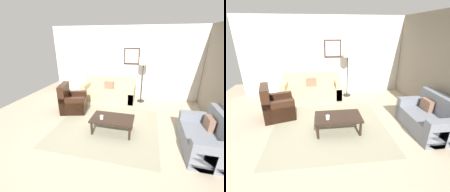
{
  "view_description": "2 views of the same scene",
  "coord_description": "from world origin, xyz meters",
  "views": [
    {
      "loc": [
        1.02,
        -3.57,
        2.38
      ],
      "look_at": [
        0.09,
        0.25,
        0.85
      ],
      "focal_mm": 24.33,
      "sensor_mm": 36.0,
      "label": 1
    },
    {
      "loc": [
        -0.2,
        -3.51,
        2.29
      ],
      "look_at": [
        0.26,
        0.3,
        0.73
      ],
      "focal_mm": 25.76,
      "sensor_mm": 36.0,
      "label": 2
    }
  ],
  "objects": [
    {
      "name": "ground_plane",
      "position": [
        0.0,
        0.0,
        0.0
      ],
      "size": [
        8.0,
        8.0,
        0.0
      ],
      "primitive_type": "plane",
      "color": "tan"
    },
    {
      "name": "rear_partition",
      "position": [
        0.0,
        2.6,
        1.4
      ],
      "size": [
        6.0,
        0.12,
        2.8
      ],
      "primitive_type": "cube",
      "color": "silver",
      "rests_on": "ground_plane"
    },
    {
      "name": "area_rug",
      "position": [
        0.0,
        0.0,
        0.0
      ],
      "size": [
        2.82,
        2.57,
        0.01
      ],
      "primitive_type": "cube",
      "color": "gray",
      "rests_on": "ground_plane"
    },
    {
      "name": "couch_main",
      "position": [
        -0.48,
        2.11,
        0.3
      ],
      "size": [
        2.08,
        0.87,
        0.88
      ],
      "color": "tan",
      "rests_on": "ground_plane"
    },
    {
      "name": "couch_loveseat",
      "position": [
        2.45,
        -0.39,
        0.3
      ],
      "size": [
        0.9,
        1.42,
        0.88
      ],
      "color": "slate",
      "rests_on": "ground_plane"
    },
    {
      "name": "armchair_leather",
      "position": [
        -1.43,
        0.71,
        0.31
      ],
      "size": [
        0.98,
        0.98,
        0.95
      ],
      "color": "black",
      "rests_on": "ground_plane"
    },
    {
      "name": "coffee_table",
      "position": [
        0.21,
        -0.18,
        0.36
      ],
      "size": [
        1.1,
        0.64,
        0.41
      ],
      "color": "black",
      "rests_on": "ground_plane"
    },
    {
      "name": "cup",
      "position": [
        -0.05,
        -0.3,
        0.46
      ],
      "size": [
        0.09,
        0.09,
        0.09
      ],
      "primitive_type": "cylinder",
      "color": "white",
      "rests_on": "coffee_table"
    },
    {
      "name": "lamp_standing",
      "position": [
        0.82,
        2.09,
        1.41
      ],
      "size": [
        0.32,
        0.32,
        1.71
      ],
      "color": "black",
      "rests_on": "ground_plane"
    },
    {
      "name": "framed_artwork",
      "position": [
        0.34,
        2.51,
        1.69
      ],
      "size": [
        0.62,
        0.04,
        0.62
      ],
      "color": "black"
    }
  ]
}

